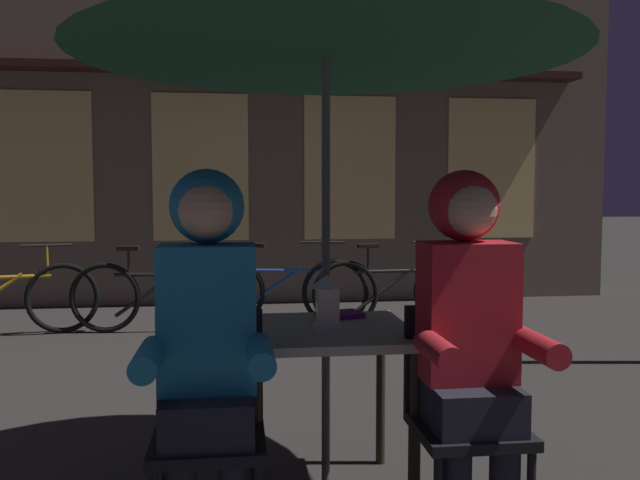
# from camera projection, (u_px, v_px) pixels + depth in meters

# --- Properties ---
(cafe_table) EXTENTS (0.72, 0.72, 0.74)m
(cafe_table) POSITION_uv_depth(u_px,v_px,m) (326.00, 351.00, 2.84)
(cafe_table) COLOR #B2AD9E
(cafe_table) RESTS_ON ground_plane
(patio_umbrella) EXTENTS (2.10, 2.10, 2.31)m
(patio_umbrella) POSITION_uv_depth(u_px,v_px,m) (326.00, 12.00, 2.74)
(patio_umbrella) COLOR #4C4C51
(patio_umbrella) RESTS_ON ground_plane
(lantern) EXTENTS (0.11, 0.11, 0.23)m
(lantern) POSITION_uv_depth(u_px,v_px,m) (327.00, 301.00, 2.78)
(lantern) COLOR white
(lantern) RESTS_ON cafe_table
(chair_left) EXTENTS (0.40, 0.40, 0.87)m
(chair_left) POSITION_uv_depth(u_px,v_px,m) (209.00, 419.00, 2.43)
(chair_left) COLOR black
(chair_left) RESTS_ON ground_plane
(chair_right) EXTENTS (0.40, 0.40, 0.87)m
(chair_right) POSITION_uv_depth(u_px,v_px,m) (463.00, 408.00, 2.55)
(chair_right) COLOR black
(chair_right) RESTS_ON ground_plane
(person_left_hooded) EXTENTS (0.45, 0.56, 1.40)m
(person_left_hooded) POSITION_uv_depth(u_px,v_px,m) (207.00, 325.00, 2.34)
(person_left_hooded) COLOR black
(person_left_hooded) RESTS_ON ground_plane
(person_right_hooded) EXTENTS (0.45, 0.56, 1.40)m
(person_right_hooded) POSITION_uv_depth(u_px,v_px,m) (469.00, 319.00, 2.46)
(person_right_hooded) COLOR black
(person_right_hooded) RESTS_ON ground_plane
(shopfront_building) EXTENTS (10.00, 0.93, 6.20)m
(shopfront_building) POSITION_uv_depth(u_px,v_px,m) (200.00, 43.00, 7.90)
(shopfront_building) COLOR #6B5B4C
(shopfront_building) RESTS_ON ground_plane
(bicycle_nearest) EXTENTS (1.66, 0.39, 0.84)m
(bicycle_nearest) POSITION_uv_depth(u_px,v_px,m) (2.00, 299.00, 6.01)
(bicycle_nearest) COLOR black
(bicycle_nearest) RESTS_ON ground_plane
(bicycle_second) EXTENTS (1.68, 0.19, 0.84)m
(bicycle_second) POSITION_uv_depth(u_px,v_px,m) (160.00, 296.00, 6.21)
(bicycle_second) COLOR black
(bicycle_second) RESTS_ON ground_plane
(bicycle_third) EXTENTS (1.67, 0.32, 0.84)m
(bicycle_third) POSITION_uv_depth(u_px,v_px,m) (283.00, 291.00, 6.53)
(bicycle_third) COLOR black
(bicycle_third) RESTS_ON ground_plane
(bicycle_fourth) EXTENTS (1.68, 0.18, 0.84)m
(bicycle_fourth) POSITION_uv_depth(u_px,v_px,m) (396.00, 291.00, 6.50)
(bicycle_fourth) COLOR black
(bicycle_fourth) RESTS_ON ground_plane
(book) EXTENTS (0.23, 0.19, 0.02)m
(book) POSITION_uv_depth(u_px,v_px,m) (340.00, 315.00, 3.06)
(book) COLOR #661E7A
(book) RESTS_ON cafe_table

